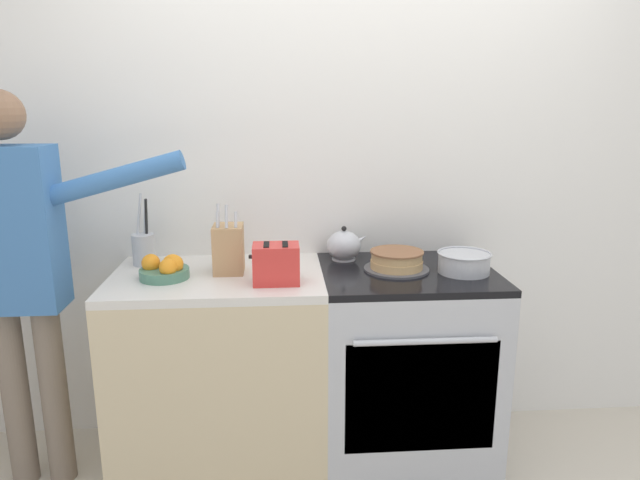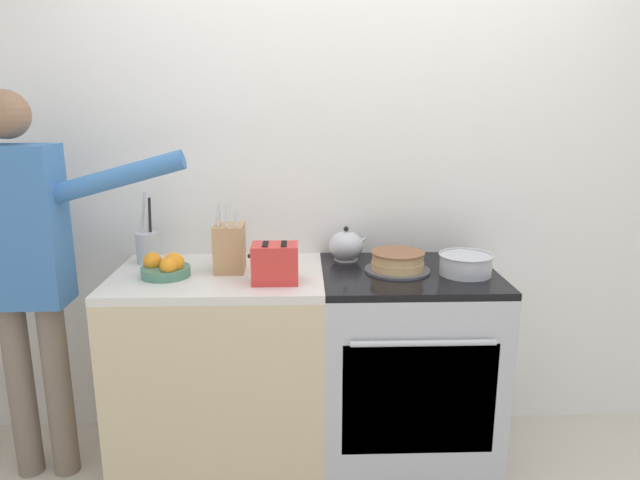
% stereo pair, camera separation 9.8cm
% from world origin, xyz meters
% --- Properties ---
extents(wall_back, '(8.00, 0.04, 2.60)m').
position_xyz_m(wall_back, '(0.00, 0.65, 1.30)').
color(wall_back, silver).
rests_on(wall_back, ground_plane).
extents(counter_cabinet, '(0.90, 0.63, 0.91)m').
position_xyz_m(counter_cabinet, '(-0.60, 0.32, 0.45)').
color(counter_cabinet, beige).
rests_on(counter_cabinet, ground_plane).
extents(stove_range, '(0.76, 0.66, 0.91)m').
position_xyz_m(stove_range, '(0.23, 0.31, 0.45)').
color(stove_range, '#B7BABF').
rests_on(stove_range, ground_plane).
extents(layer_cake, '(0.29, 0.29, 0.09)m').
position_xyz_m(layer_cake, '(0.17, 0.32, 0.95)').
color(layer_cake, '#4C4C51').
rests_on(layer_cake, stove_range).
extents(tea_kettle, '(0.20, 0.16, 0.16)m').
position_xyz_m(tea_kettle, '(-0.03, 0.51, 0.97)').
color(tea_kettle, '#B7BABF').
rests_on(tea_kettle, stove_range).
extents(mixing_bowl, '(0.23, 0.23, 0.09)m').
position_xyz_m(mixing_bowl, '(0.46, 0.26, 0.95)').
color(mixing_bowl, '#B7BABF').
rests_on(mixing_bowl, stove_range).
extents(knife_block, '(0.13, 0.15, 0.30)m').
position_xyz_m(knife_block, '(-0.55, 0.35, 1.01)').
color(knife_block, tan).
rests_on(knife_block, counter_cabinet).
extents(utensil_crock, '(0.10, 0.10, 0.32)m').
position_xyz_m(utensil_crock, '(-0.95, 0.49, 0.98)').
color(utensil_crock, '#B7BABF').
rests_on(utensil_crock, counter_cabinet).
extents(fruit_bowl, '(0.20, 0.20, 0.11)m').
position_xyz_m(fruit_bowl, '(-0.81, 0.27, 0.95)').
color(fruit_bowl, '#4C7F66').
rests_on(fruit_bowl, counter_cabinet).
extents(toaster, '(0.20, 0.13, 0.16)m').
position_xyz_m(toaster, '(-0.35, 0.18, 0.99)').
color(toaster, red).
rests_on(toaster, counter_cabinet).
extents(person_baker, '(0.94, 0.20, 1.67)m').
position_xyz_m(person_baker, '(-1.38, 0.25, 1.00)').
color(person_baker, '#7A6B5B').
rests_on(person_baker, ground_plane).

